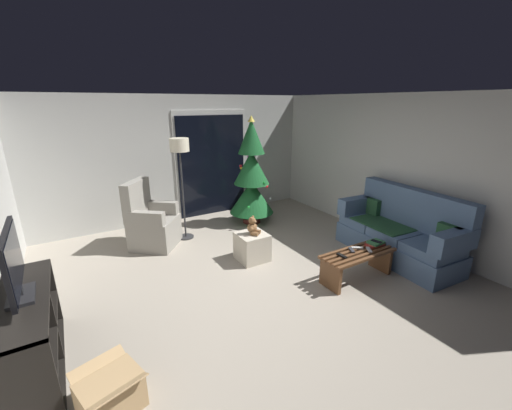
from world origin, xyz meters
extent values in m
plane|color=#9E9384|center=(0.00, 0.00, 0.00)|extent=(7.00, 7.00, 0.00)
cube|color=beige|center=(0.00, 3.06, 1.25)|extent=(5.72, 0.12, 2.50)
cube|color=beige|center=(2.86, 0.00, 1.25)|extent=(0.12, 6.00, 2.50)
cube|color=silver|center=(0.68, 2.99, 1.10)|extent=(1.60, 0.02, 2.20)
cube|color=black|center=(0.68, 2.97, 1.05)|extent=(1.50, 0.02, 2.10)
cube|color=slate|center=(2.25, -0.48, 0.17)|extent=(0.90, 1.95, 0.34)
cube|color=slate|center=(2.18, -1.10, 0.41)|extent=(0.72, 0.65, 0.14)
cube|color=slate|center=(2.23, -0.48, 0.41)|extent=(0.72, 0.65, 0.14)
cube|color=slate|center=(2.28, 0.14, 0.41)|extent=(0.72, 0.65, 0.14)
cube|color=slate|center=(2.55, -0.50, 0.78)|extent=(0.34, 1.91, 0.60)
cube|color=slate|center=(2.18, -1.35, 0.62)|extent=(0.77, 0.26, 0.28)
cube|color=slate|center=(2.32, 0.39, 0.62)|extent=(0.77, 0.26, 0.28)
cube|color=#234C2D|center=(2.23, -0.23, 0.49)|extent=(0.67, 0.94, 0.02)
cube|color=#234C2D|center=(2.36, -1.19, 0.62)|extent=(0.14, 0.33, 0.28)
cube|color=#234C2D|center=(2.46, 0.20, 0.62)|extent=(0.14, 0.33, 0.28)
cube|color=brown|center=(1.23, -0.81, 0.39)|extent=(1.10, 0.05, 0.04)
cube|color=brown|center=(1.23, -0.72, 0.39)|extent=(1.10, 0.05, 0.04)
cube|color=brown|center=(1.23, -0.63, 0.39)|extent=(1.10, 0.05, 0.04)
cube|color=brown|center=(1.23, -0.54, 0.39)|extent=(1.10, 0.05, 0.04)
cube|color=brown|center=(1.23, -0.45, 0.39)|extent=(1.10, 0.05, 0.04)
cube|color=brown|center=(0.74, -0.63, 0.19)|extent=(0.05, 0.36, 0.37)
cube|color=brown|center=(1.72, -0.63, 0.19)|extent=(0.05, 0.36, 0.37)
cube|color=#333338|center=(1.18, -0.55, 0.42)|extent=(0.11, 0.16, 0.02)
cube|color=silver|center=(1.30, -0.55, 0.42)|extent=(0.15, 0.12, 0.02)
cube|color=black|center=(0.94, -0.61, 0.42)|extent=(0.05, 0.16, 0.02)
cube|color=#ADADB2|center=(1.39, -0.67, 0.42)|extent=(0.12, 0.15, 0.02)
cube|color=#A32D28|center=(1.58, -0.61, 0.42)|extent=(0.25, 0.16, 0.03)
cube|color=#337042|center=(1.60, -0.61, 0.45)|extent=(0.22, 0.18, 0.03)
cube|color=black|center=(1.60, -0.62, 0.48)|extent=(0.11, 0.16, 0.01)
cylinder|color=#4C1E19|center=(1.10, 2.03, 0.05)|extent=(0.36, 0.36, 0.10)
cylinder|color=brown|center=(1.10, 2.03, 0.16)|extent=(0.08, 0.08, 0.12)
cone|color=#195628|center=(1.10, 2.03, 0.55)|extent=(0.88, 0.88, 0.65)
cone|color=#195628|center=(1.10, 2.03, 1.14)|extent=(0.70, 0.70, 0.65)
cone|color=#195628|center=(1.10, 2.03, 1.73)|extent=(0.52, 0.52, 0.65)
sphere|color=#B233A5|center=(1.16, 2.25, 1.31)|extent=(0.06, 0.06, 0.06)
sphere|color=red|center=(1.27, 1.74, 0.79)|extent=(0.06, 0.06, 0.06)
sphere|color=white|center=(1.50, 1.97, 0.45)|extent=(0.06, 0.06, 0.06)
sphere|color=#B233A5|center=(1.25, 2.19, 1.34)|extent=(0.06, 0.06, 0.06)
sphere|color=#1E8C33|center=(0.84, 1.71, 0.45)|extent=(0.06, 0.06, 0.06)
sphere|color=#1E8C33|center=(1.20, 1.72, 0.88)|extent=(0.06, 0.06, 0.06)
sphere|color=red|center=(0.99, 2.28, 1.14)|extent=(0.06, 0.06, 0.06)
sphere|color=gold|center=(1.01, 2.29, 1.09)|extent=(0.06, 0.06, 0.06)
sphere|color=red|center=(1.37, 2.14, 1.02)|extent=(0.06, 0.06, 0.06)
cone|color=#EAD14C|center=(1.10, 2.03, 2.06)|extent=(0.14, 0.14, 0.12)
cube|color=gray|center=(-0.88, 1.89, 0.16)|extent=(0.96, 0.96, 0.31)
cube|color=gray|center=(-0.88, 1.89, 0.40)|extent=(0.96, 0.96, 0.18)
cube|color=gray|center=(-1.09, 2.07, 0.81)|extent=(0.55, 0.63, 0.64)
cube|color=gray|center=(-0.69, 2.10, 0.60)|extent=(0.54, 0.48, 0.22)
cube|color=gray|center=(-1.04, 1.67, 0.60)|extent=(0.54, 0.48, 0.22)
cylinder|color=#2D2D30|center=(-0.33, 1.97, 0.01)|extent=(0.28, 0.28, 0.02)
cylinder|color=#2D2D30|center=(-0.33, 1.97, 0.80)|extent=(0.03, 0.03, 1.55)
cylinder|color=beige|center=(-0.33, 1.97, 1.67)|extent=(0.32, 0.32, 0.22)
cube|color=black|center=(-2.50, -0.24, 0.02)|extent=(0.40, 1.40, 0.04)
cube|color=black|center=(-2.50, -0.24, 0.75)|extent=(0.40, 1.40, 0.04)
cube|color=black|center=(-2.69, -0.24, 0.38)|extent=(0.02, 1.40, 0.77)
cube|color=black|center=(-2.50, -0.93, 0.38)|extent=(0.40, 0.04, 0.77)
cube|color=black|center=(-2.50, 0.44, 0.38)|extent=(0.40, 0.04, 0.77)
cube|color=black|center=(-2.50, -0.24, 0.38)|extent=(0.40, 0.04, 0.73)
cube|color=black|center=(-2.50, -0.24, 0.38)|extent=(0.40, 1.33, 0.04)
cube|color=#A32D28|center=(-2.50, -0.85, 0.18)|extent=(0.30, 0.04, 0.28)
cube|color=#285684|center=(-2.50, -0.79, 0.19)|extent=(0.30, 0.04, 0.31)
cube|color=#337042|center=(-2.50, -0.74, 0.21)|extent=(0.30, 0.04, 0.34)
cube|color=#B79333|center=(-2.50, -0.68, 0.18)|extent=(0.30, 0.04, 0.30)
cube|color=black|center=(-2.50, -0.24, 0.78)|extent=(0.21, 0.36, 0.03)
cube|color=black|center=(-2.50, -0.24, 0.83)|extent=(0.04, 0.06, 0.06)
cube|color=black|center=(-2.50, -0.24, 1.12)|extent=(0.05, 0.84, 0.52)
cube|color=black|center=(-2.48, -0.24, 1.12)|extent=(0.02, 0.79, 0.47)
cube|color=beige|center=(0.27, 0.61, 0.22)|extent=(0.44, 0.44, 0.43)
cylinder|color=brown|center=(0.35, 0.59, 0.46)|extent=(0.12, 0.13, 0.06)
cylinder|color=brown|center=(0.27, 0.53, 0.46)|extent=(0.12, 0.13, 0.06)
sphere|color=brown|center=(0.27, 0.61, 0.53)|extent=(0.15, 0.15, 0.15)
sphere|color=brown|center=(0.27, 0.61, 0.65)|extent=(0.11, 0.11, 0.11)
sphere|color=#A37A51|center=(0.31, 0.57, 0.64)|extent=(0.04, 0.04, 0.04)
sphere|color=brown|center=(0.30, 0.63, 0.70)|extent=(0.04, 0.04, 0.04)
sphere|color=brown|center=(0.24, 0.58, 0.70)|extent=(0.04, 0.04, 0.04)
sphere|color=brown|center=(0.34, 0.64, 0.54)|extent=(0.06, 0.06, 0.06)
sphere|color=brown|center=(0.23, 0.55, 0.54)|extent=(0.06, 0.06, 0.06)
cube|color=tan|center=(-1.98, -1.06, 0.17)|extent=(0.52, 0.42, 0.34)
cube|color=tan|center=(-2.03, -0.88, 0.36)|extent=(0.44, 0.21, 0.06)
cube|color=tan|center=(-1.92, -1.25, 0.36)|extent=(0.44, 0.21, 0.06)
camera|label=1|loc=(-1.99, -3.29, 2.35)|focal=22.43mm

